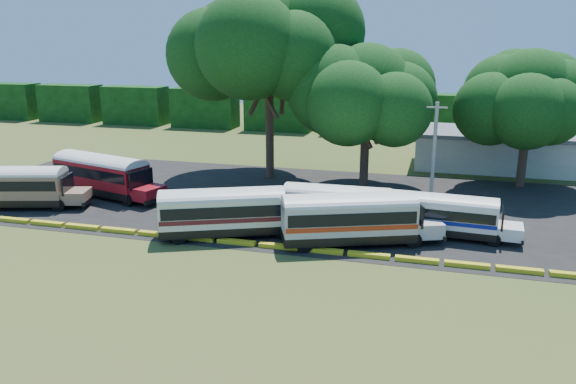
% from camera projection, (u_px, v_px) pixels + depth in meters
% --- Properties ---
extents(ground, '(160.00, 160.00, 0.00)m').
position_uv_depth(ground, '(253.00, 252.00, 36.82)').
color(ground, '#374E1A').
rests_on(ground, ground).
extents(asphalt_strip, '(64.00, 24.00, 0.02)m').
position_uv_depth(asphalt_strip, '(309.00, 202.00, 47.72)').
color(asphalt_strip, black).
rests_on(asphalt_strip, ground).
extents(curb, '(53.70, 0.45, 0.30)m').
position_uv_depth(curb, '(257.00, 244.00, 37.71)').
color(curb, yellow).
rests_on(curb, ground).
extents(terminal_building, '(19.00, 9.00, 4.00)m').
position_uv_depth(terminal_building, '(503.00, 150.00, 59.60)').
color(terminal_building, silver).
rests_on(terminal_building, ground).
extents(treeline_backdrop, '(130.00, 4.00, 6.00)m').
position_uv_depth(treeline_backdrop, '(360.00, 113.00, 80.64)').
color(treeline_backdrop, black).
rests_on(treeline_backdrop, ground).
extents(bus_beige, '(10.86, 5.34, 3.47)m').
position_uv_depth(bus_beige, '(14.00, 184.00, 45.77)').
color(bus_beige, black).
rests_on(bus_beige, ground).
extents(bus_red, '(11.57, 5.70, 3.70)m').
position_uv_depth(bus_red, '(103.00, 173.00, 49.11)').
color(bus_red, black).
rests_on(bus_red, ground).
extents(bus_cream_west, '(10.74, 6.57, 3.48)m').
position_uv_depth(bus_cream_west, '(225.00, 210.00, 39.13)').
color(bus_cream_west, black).
rests_on(bus_cream_west, ground).
extents(bus_cream_east, '(9.54, 2.56, 3.12)m').
position_uv_depth(bus_cream_east, '(339.00, 204.00, 41.20)').
color(bus_cream_east, black).
rests_on(bus_cream_east, ground).
extents(bus_white_red, '(11.09, 6.49, 3.58)m').
position_uv_depth(bus_white_red, '(352.00, 216.00, 37.57)').
color(bus_white_red, black).
rests_on(bus_white_red, ground).
extents(bus_white_blue, '(9.39, 2.92, 3.04)m').
position_uv_depth(bus_white_blue, '(444.00, 213.00, 39.23)').
color(bus_white_blue, black).
rests_on(bus_white_blue, ground).
extents(tree_west, '(13.54, 13.54, 18.55)m').
position_uv_depth(tree_west, '(269.00, 37.00, 52.73)').
color(tree_west, '#3D2A1E').
rests_on(tree_west, ground).
extents(tree_center, '(10.92, 10.92, 13.16)m').
position_uv_depth(tree_center, '(367.00, 89.00, 49.68)').
color(tree_center, '#3D2A1E').
rests_on(tree_center, ground).
extents(tree_east, '(10.00, 10.00, 12.68)m').
position_uv_depth(tree_east, '(530.00, 90.00, 50.47)').
color(tree_east, '#3D2A1E').
rests_on(tree_east, ground).
extents(utility_pole, '(1.60, 0.30, 8.68)m').
position_uv_depth(utility_pole, '(434.00, 155.00, 45.09)').
color(utility_pole, gray).
rests_on(utility_pole, ground).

